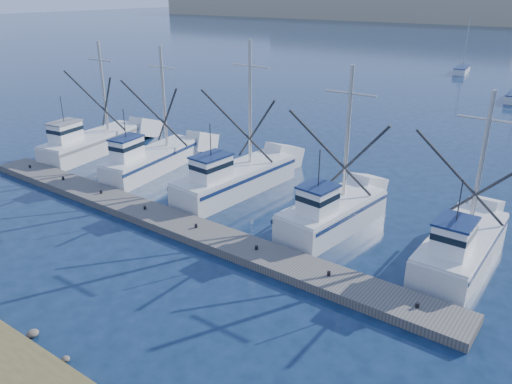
% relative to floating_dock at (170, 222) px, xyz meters
% --- Properties ---
extents(ground, '(500.00, 500.00, 0.00)m').
position_rel_floating_dock_xyz_m(ground, '(8.17, -6.14, -0.22)').
color(ground, '#0C1E35').
rests_on(ground, ground).
extents(floating_dock, '(32.63, 2.79, 0.43)m').
position_rel_floating_dock_xyz_m(floating_dock, '(0.00, 0.00, 0.00)').
color(floating_dock, '#635F58').
rests_on(floating_dock, ground).
extents(trawler_fleet, '(31.58, 9.41, 9.42)m').
position_rel_floating_dock_xyz_m(trawler_fleet, '(-0.49, 5.34, 0.74)').
color(trawler_fleet, silver).
rests_on(trawler_fleet, ground).
extents(sailboat_far, '(2.25, 5.62, 8.10)m').
position_rel_floating_dock_xyz_m(sailboat_far, '(-1.11, 64.49, 0.28)').
color(sailboat_far, silver).
rests_on(sailboat_far, ground).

